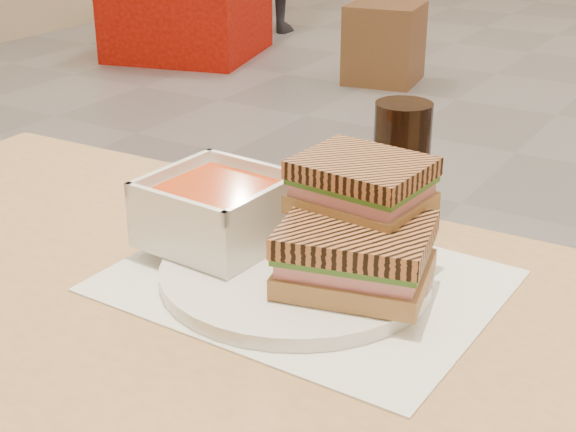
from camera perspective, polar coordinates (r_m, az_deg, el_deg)
The scene contains 8 objects.
tray_liner at distance 0.81m, azimuth 1.13°, elevation -4.48°, with size 0.37×0.29×0.00m.
plate at distance 0.81m, azimuth 0.57°, elevation -3.88°, with size 0.27×0.27×0.01m.
soup_bowl at distance 0.85m, azimuth -4.88°, elevation 0.23°, with size 0.14×0.14×0.07m.
panini_lower at distance 0.76m, azimuth 4.67°, elevation -2.64°, with size 0.16×0.14×0.06m.
panini_upper at distance 0.79m, azimuth 5.11°, elevation 2.11°, with size 0.13×0.11×0.05m.
cola_glass at distance 0.93m, azimuth 7.78°, elevation 3.69°, with size 0.06×0.06×0.14m.
bg_chair_0l at distance 5.63m, azimuth -4.48°, elevation 14.51°, with size 0.51×0.51×0.47m.
bg_chair_0r at distance 4.51m, azimuth 6.65°, elevation 11.74°, with size 0.42×0.42×0.41m.
Camera 1 is at (0.38, -2.61, 1.14)m, focal length 51.68 mm.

